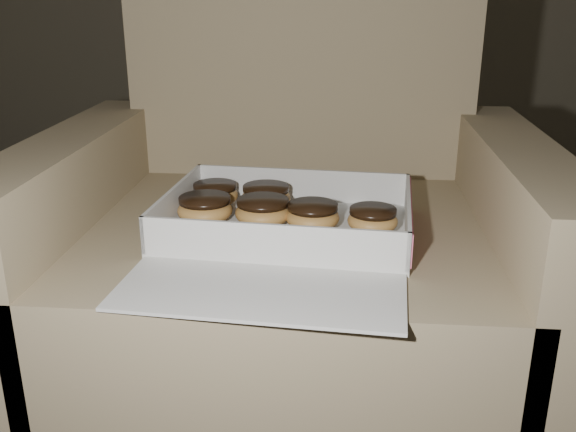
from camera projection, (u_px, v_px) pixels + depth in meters
The scene contains 13 objects.
armchair at pixel (291, 271), 1.24m from camera, with size 0.91×0.77×0.95m.
bakery_box at pixel (286, 233), 1.04m from camera, with size 0.44×0.50×0.07m.
donut_a at pixel (313, 216), 1.07m from camera, with size 0.09×0.09×0.05m.
donut_b at pixel (263, 211), 1.08m from camera, with size 0.09×0.09×0.05m.
donut_c at pixel (266, 197), 1.16m from camera, with size 0.09×0.09×0.05m.
donut_d at pixel (205, 209), 1.10m from camera, with size 0.09×0.09×0.05m.
donut_e at pixel (373, 219), 1.06m from camera, with size 0.08×0.08×0.04m.
donut_f at pixel (215, 194), 1.18m from camera, with size 0.08×0.08×0.04m.
crumb_a at pixel (208, 235), 1.04m from camera, with size 0.01×0.01×0.00m, color black.
crumb_b at pixel (244, 233), 1.05m from camera, with size 0.01×0.01×0.00m, color black.
crumb_c at pixel (290, 230), 1.06m from camera, with size 0.01×0.01×0.00m, color black.
crumb_d at pixel (333, 242), 1.02m from camera, with size 0.01×0.01×0.00m, color black.
crumb_e at pixel (299, 240), 1.02m from camera, with size 0.01×0.01×0.00m, color black.
Camera 1 is at (0.04, -0.80, 0.82)m, focal length 40.00 mm.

